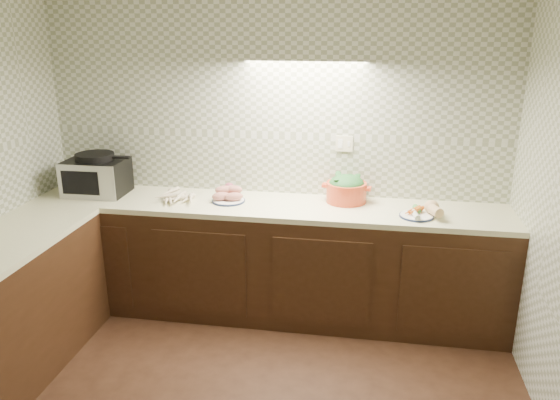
% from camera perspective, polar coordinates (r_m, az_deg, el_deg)
% --- Properties ---
extents(room, '(3.60, 3.60, 2.60)m').
position_cam_1_polar(room, '(2.50, -8.06, 4.61)').
color(room, black).
rests_on(room, ground).
extents(counter, '(3.60, 3.60, 0.90)m').
position_cam_1_polar(counter, '(3.75, -14.24, -10.34)').
color(counter, black).
rests_on(counter, ground).
extents(toaster_oven, '(0.46, 0.36, 0.33)m').
position_cam_1_polar(toaster_oven, '(4.54, -18.64, 2.48)').
color(toaster_oven, black).
rests_on(toaster_oven, counter).
extents(parsnip_pile, '(0.36, 0.31, 0.07)m').
position_cam_1_polar(parsnip_pile, '(4.23, -10.33, 0.27)').
color(parsnip_pile, beige).
rests_on(parsnip_pile, counter).
extents(sweet_potato_plate, '(0.25, 0.25, 0.12)m').
position_cam_1_polar(sweet_potato_plate, '(4.17, -5.42, 0.45)').
color(sweet_potato_plate, '#141E3E').
rests_on(sweet_potato_plate, counter).
extents(onion_bowl, '(0.15, 0.15, 0.11)m').
position_cam_1_polar(onion_bowl, '(4.27, -5.16, 0.89)').
color(onion_bowl, black).
rests_on(onion_bowl, counter).
extents(dutch_oven, '(0.38, 0.34, 0.21)m').
position_cam_1_polar(dutch_oven, '(4.15, 6.95, 1.17)').
color(dutch_oven, red).
rests_on(dutch_oven, counter).
extents(veg_plate, '(0.30, 0.29, 0.11)m').
position_cam_1_polar(veg_plate, '(3.96, 14.74, -1.09)').
color(veg_plate, '#141E3E').
rests_on(veg_plate, counter).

